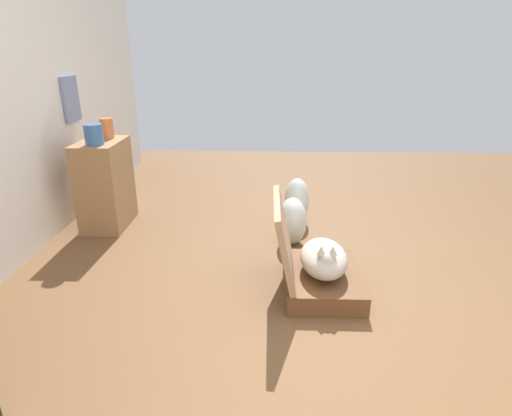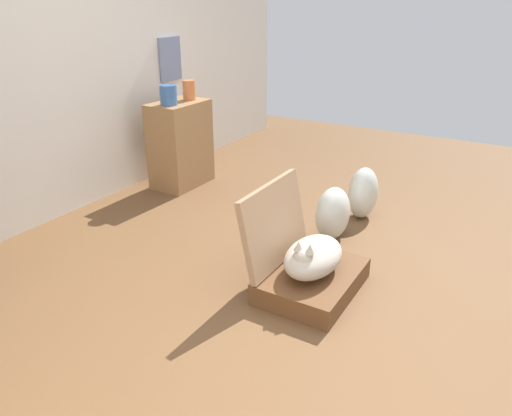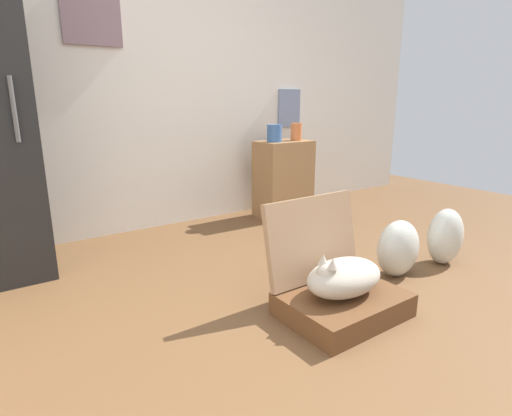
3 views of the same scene
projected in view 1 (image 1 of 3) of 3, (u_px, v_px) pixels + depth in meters
The scene contains 9 objects.
ground_plane at pixel (355, 304), 2.44m from camera, with size 7.68×7.68×0.00m, color brown.
suitcase_base at pixel (322, 280), 2.58m from camera, with size 0.61×0.46×0.12m, color brown.
suitcase_lid at pixel (284, 237), 2.48m from camera, with size 0.61×0.46×0.04m, color #9B7756.
cat at pixel (324, 258), 2.51m from camera, with size 0.52×0.28×0.23m.
plastic_bag_white at pixel (292, 221), 3.15m from camera, with size 0.31×0.21×0.36m, color silver.
plastic_bag_clear at pixel (297, 200), 3.54m from camera, with size 0.27×0.21×0.38m, color silver.
side_table at pixel (105, 184), 3.42m from camera, with size 0.50×0.32×0.71m, color olive.
vase_tall at pixel (94, 135), 3.14m from camera, with size 0.13×0.13×0.15m, color #38609E.
vase_short at pixel (107, 128), 3.38m from camera, with size 0.10×0.10×0.16m, color #CC6B38.
Camera 1 is at (-2.10, 0.51, 1.40)m, focal length 29.37 mm.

